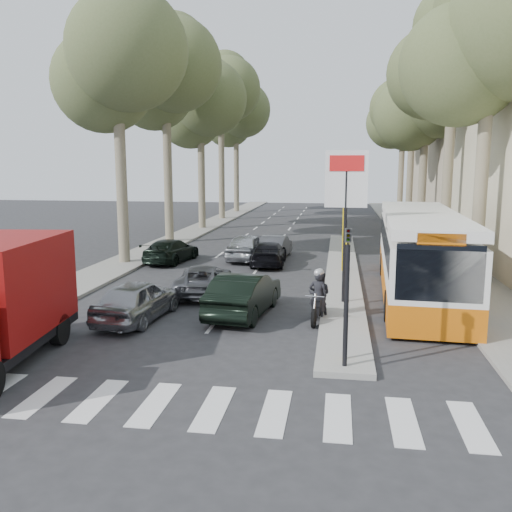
# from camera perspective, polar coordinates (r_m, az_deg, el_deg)

# --- Properties ---
(ground) EXTENTS (120.00, 120.00, 0.00)m
(ground) POSITION_cam_1_polar(r_m,az_deg,el_deg) (15.66, -2.90, -9.40)
(ground) COLOR #28282B
(ground) RESTS_ON ground
(sidewalk_right) EXTENTS (3.20, 70.00, 0.12)m
(sidewalk_right) POSITION_cam_1_polar(r_m,az_deg,el_deg) (40.21, 16.63, 1.95)
(sidewalk_right) COLOR gray
(sidewalk_right) RESTS_ON ground
(median_left) EXTENTS (2.40, 64.00, 0.12)m
(median_left) POSITION_cam_1_polar(r_m,az_deg,el_deg) (44.19, -5.79, 2.95)
(median_left) COLOR gray
(median_left) RESTS_ON ground
(traffic_island) EXTENTS (1.50, 26.00, 0.16)m
(traffic_island) POSITION_cam_1_polar(r_m,az_deg,el_deg) (25.99, 9.07, -1.69)
(traffic_island) COLOR gray
(traffic_island) RESTS_ON ground
(building_far) EXTENTS (11.00, 20.00, 16.00)m
(building_far) POSITION_cam_1_polar(r_m,az_deg,el_deg) (50.17, 23.65, 12.07)
(building_far) COLOR #B7A88E
(building_far) RESTS_ON ground
(billboard) EXTENTS (1.50, 12.10, 5.60)m
(billboard) POSITION_cam_1_polar(r_m,az_deg,el_deg) (19.55, 9.42, 5.37)
(billboard) COLOR yellow
(billboard) RESTS_ON ground
(traffic_light_island) EXTENTS (0.16, 0.41, 3.60)m
(traffic_light_island) POSITION_cam_1_polar(r_m,az_deg,el_deg) (13.26, 9.57, -1.87)
(traffic_light_island) COLOR black
(traffic_light_island) RESTS_ON ground
(tree_l_a) EXTENTS (7.40, 7.20, 14.10)m
(tree_l_a) POSITION_cam_1_polar(r_m,az_deg,el_deg) (29.24, -14.15, 19.70)
(tree_l_a) COLOR #6B604C
(tree_l_a) RESTS_ON ground
(tree_l_b) EXTENTS (7.40, 7.20, 14.88)m
(tree_l_b) POSITION_cam_1_polar(r_m,az_deg,el_deg) (36.81, -9.28, 18.77)
(tree_l_b) COLOR #6B604C
(tree_l_b) RESTS_ON ground
(tree_l_c) EXTENTS (7.40, 7.20, 13.71)m
(tree_l_c) POSITION_cam_1_polar(r_m,az_deg,el_deg) (44.24, -5.68, 15.91)
(tree_l_c) COLOR #6B604C
(tree_l_c) RESTS_ON ground
(tree_l_d) EXTENTS (7.40, 7.20, 15.66)m
(tree_l_d) POSITION_cam_1_polar(r_m,az_deg,el_deg) (52.20, -3.56, 16.85)
(tree_l_d) COLOR #6B604C
(tree_l_d) RESTS_ON ground
(tree_l_e) EXTENTS (7.40, 7.20, 14.49)m
(tree_l_e) POSITION_cam_1_polar(r_m,az_deg,el_deg) (59.91, -1.97, 14.92)
(tree_l_e) COLOR #6B604C
(tree_l_e) RESTS_ON ground
(tree_r_a) EXTENTS (7.40, 7.20, 14.10)m
(tree_r_a) POSITION_cam_1_polar(r_m,az_deg,el_deg) (25.92, 23.74, 20.57)
(tree_r_a) COLOR #6B604C
(tree_r_a) RESTS_ON ground
(tree_r_b) EXTENTS (7.40, 7.20, 15.27)m
(tree_r_b) POSITION_cam_1_polar(r_m,az_deg,el_deg) (33.81, 20.38, 19.76)
(tree_r_b) COLOR #6B604C
(tree_r_b) RESTS_ON ground
(tree_r_c) EXTENTS (7.40, 7.20, 13.32)m
(tree_r_c) POSITION_cam_1_polar(r_m,az_deg,el_deg) (41.32, 17.68, 15.49)
(tree_r_c) COLOR #6B604C
(tree_r_c) RESTS_ON ground
(tree_r_d) EXTENTS (7.40, 7.20, 14.88)m
(tree_r_d) POSITION_cam_1_polar(r_m,az_deg,el_deg) (49.37, 16.41, 16.12)
(tree_r_d) COLOR #6B604C
(tree_r_d) RESTS_ON ground
(tree_r_e) EXTENTS (7.40, 7.20, 14.10)m
(tree_r_e) POSITION_cam_1_polar(r_m,az_deg,el_deg) (57.20, 15.40, 14.50)
(tree_r_e) COLOR #6B604C
(tree_r_e) RESTS_ON ground
(silver_hatchback) EXTENTS (2.01, 4.21, 1.39)m
(silver_hatchback) POSITION_cam_1_polar(r_m,az_deg,el_deg) (18.33, -12.42, -4.54)
(silver_hatchback) COLOR #94969C
(silver_hatchback) RESTS_ON ground
(dark_hatchback) EXTENTS (2.09, 4.62, 1.47)m
(dark_hatchback) POSITION_cam_1_polar(r_m,az_deg,el_deg) (18.56, -1.25, -4.01)
(dark_hatchback) COLOR black
(dark_hatchback) RESTS_ON ground
(queue_car_a) EXTENTS (2.42, 4.43, 1.18)m
(queue_car_a) POSITION_cam_1_polar(r_m,az_deg,el_deg) (21.64, -5.54, -2.50)
(queue_car_a) COLOR #52535A
(queue_car_a) RESTS_ON ground
(queue_car_b) EXTENTS (1.87, 4.23, 1.21)m
(queue_car_b) POSITION_cam_1_polar(r_m,az_deg,el_deg) (27.83, 1.34, 0.26)
(queue_car_b) COLOR black
(queue_car_b) RESTS_ON ground
(queue_car_c) EXTENTS (1.96, 4.34, 1.45)m
(queue_car_c) POSITION_cam_1_polar(r_m,az_deg,el_deg) (29.40, -0.95, 1.00)
(queue_car_c) COLOR #ACAFB4
(queue_car_c) RESTS_ON ground
(queue_car_d) EXTENTS (1.60, 3.94, 1.27)m
(queue_car_d) POSITION_cam_1_polar(r_m,az_deg,el_deg) (30.03, 2.04, 1.01)
(queue_car_d) COLOR #46474D
(queue_car_d) RESTS_ON ground
(queue_car_e) EXTENTS (2.31, 4.46, 1.24)m
(queue_car_e) POSITION_cam_1_polar(r_m,az_deg,el_deg) (29.01, -8.91, 0.56)
(queue_car_e) COLOR black
(queue_car_e) RESTS_ON ground
(city_bus) EXTENTS (3.41, 12.70, 3.31)m
(city_bus) POSITION_cam_1_polar(r_m,az_deg,el_deg) (22.23, 16.84, 0.49)
(city_bus) COLOR #CF600B
(city_bus) RESTS_ON ground
(motorcycle) EXTENTS (0.81, 2.07, 1.76)m
(motorcycle) POSITION_cam_1_polar(r_m,az_deg,el_deg) (18.07, 6.61, -4.23)
(motorcycle) COLOR black
(motorcycle) RESTS_ON ground
(pedestrian_near) EXTENTS (0.61, 1.08, 1.76)m
(pedestrian_near) POSITION_cam_1_polar(r_m,az_deg,el_deg) (26.19, 22.28, -0.15)
(pedestrian_near) COLOR #3A2E45
(pedestrian_near) RESTS_ON sidewalk_right
(pedestrian_far) EXTENTS (1.30, 1.21, 1.91)m
(pedestrian_far) POSITION_cam_1_polar(r_m,az_deg,el_deg) (28.89, 21.62, 0.88)
(pedestrian_far) COLOR #605848
(pedestrian_far) RESTS_ON sidewalk_right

